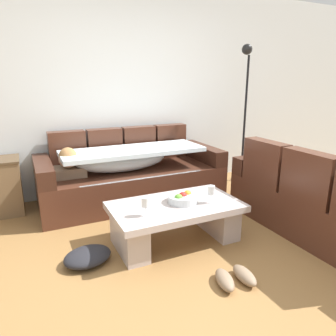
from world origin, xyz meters
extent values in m
plane|color=olive|center=(0.00, 0.00, 0.00)|extent=(14.00, 14.00, 0.00)
cube|color=silver|center=(0.00, 2.15, 1.35)|extent=(9.00, 0.10, 2.70)
cube|color=#4B281B|center=(-0.09, 1.60, 0.21)|extent=(2.24, 0.92, 0.42)
cube|color=#4B281B|center=(-0.79, 1.98, 0.65)|extent=(0.44, 0.16, 0.46)
cube|color=#4B281B|center=(-0.32, 1.98, 0.65)|extent=(0.44, 0.16, 0.46)
cube|color=#4B281B|center=(0.15, 1.98, 0.65)|extent=(0.44, 0.16, 0.46)
cube|color=#4B281B|center=(0.62, 1.98, 0.65)|extent=(0.44, 0.16, 0.46)
cube|color=#3C2016|center=(-1.12, 1.60, 0.52)|extent=(0.18, 0.92, 0.20)
cube|color=#3C2016|center=(0.94, 1.60, 0.52)|extent=(0.18, 0.92, 0.20)
cube|color=gray|center=(-0.85, 1.59, 0.47)|extent=(0.36, 0.28, 0.11)
sphere|color=tan|center=(-0.85, 1.55, 0.64)|extent=(0.21, 0.21, 0.21)
sphere|color=#9E7042|center=(-0.85, 1.55, 0.67)|extent=(0.20, 0.20, 0.20)
ellipsoid|color=silver|center=(-0.23, 1.55, 0.56)|extent=(1.10, 0.44, 0.28)
cube|color=silver|center=(-0.09, 1.53, 0.66)|extent=(1.70, 0.60, 0.05)
cube|color=silver|center=(-0.09, 1.16, 0.23)|extent=(1.44, 0.04, 0.38)
cube|color=#4B281B|center=(1.37, -0.12, 0.21)|extent=(0.92, 2.04, 0.42)
cube|color=#4B281B|center=(0.99, -0.12, 0.65)|extent=(0.16, 0.53, 0.46)
cube|color=#4B281B|center=(0.99, 0.44, 0.65)|extent=(0.16, 0.53, 0.46)
cube|color=#3C2016|center=(1.37, 0.81, 0.52)|extent=(0.92, 0.18, 0.20)
cube|color=#B23838|center=(1.38, 0.54, 0.47)|extent=(0.28, 0.36, 0.11)
sphere|color=tan|center=(1.42, 0.54, 0.64)|extent=(0.21, 0.21, 0.21)
sphere|color=#9E7042|center=(1.42, 0.54, 0.67)|extent=(0.20, 0.20, 0.20)
cube|color=#BCAEAA|center=(-0.07, 0.42, 0.35)|extent=(1.20, 0.68, 0.06)
cube|color=#BCAEAA|center=(-0.53, 0.42, 0.16)|extent=(0.20, 0.54, 0.32)
cube|color=#BCAEAA|center=(0.39, 0.42, 0.16)|extent=(0.20, 0.54, 0.32)
cylinder|color=silver|center=(0.01, 0.42, 0.42)|extent=(0.28, 0.28, 0.07)
sphere|color=#AA231E|center=(0.01, 0.43, 0.44)|extent=(0.08, 0.08, 0.08)
sphere|color=#60A634|center=(-0.05, 0.40, 0.44)|extent=(0.08, 0.08, 0.08)
sphere|color=orange|center=(0.07, 0.45, 0.44)|extent=(0.08, 0.08, 0.08)
cylinder|color=silver|center=(-0.42, 0.29, 0.38)|extent=(0.06, 0.06, 0.01)
cylinder|color=silver|center=(-0.42, 0.29, 0.42)|extent=(0.01, 0.01, 0.07)
cylinder|color=silver|center=(-0.42, 0.29, 0.50)|extent=(0.07, 0.07, 0.08)
cylinder|color=silver|center=(0.24, 0.30, 0.38)|extent=(0.06, 0.06, 0.01)
cylinder|color=silver|center=(0.24, 0.30, 0.42)|extent=(0.01, 0.01, 0.07)
cylinder|color=silver|center=(0.24, 0.30, 0.50)|extent=(0.07, 0.07, 0.08)
cube|color=white|center=(0.25, 0.48, 0.39)|extent=(0.28, 0.21, 0.01)
cylinder|color=black|center=(1.70, 1.69, 0.01)|extent=(0.28, 0.28, 0.02)
cylinder|color=black|center=(1.70, 1.69, 0.92)|extent=(0.03, 0.03, 1.80)
sphere|color=black|center=(1.58, 1.59, 1.88)|extent=(0.14, 0.14, 0.14)
ellipsoid|color=#8C7259|center=(-0.04, -0.34, 0.04)|extent=(0.19, 0.29, 0.09)
ellipsoid|color=#8C7259|center=(0.13, -0.36, 0.04)|extent=(0.14, 0.28, 0.09)
ellipsoid|color=#232328|center=(-0.90, 0.39, 0.06)|extent=(0.46, 0.40, 0.12)
camera|label=1|loc=(-1.28, -2.00, 1.48)|focal=33.50mm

